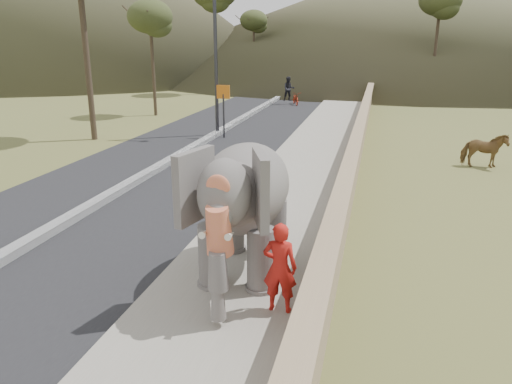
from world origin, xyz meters
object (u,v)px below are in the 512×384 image
Objects in this scene: elephant_and_man at (246,206)px; motorcyclist at (292,94)px; lamppost at (222,27)px; cow at (484,150)px.

elephant_and_man is 1.94× the size of motorcyclist.
motorcyclist is (1.23, 11.75, -4.12)m from lamppost.
motorcyclist reaches higher than cow.
lamppost is 2.19× the size of elephant_and_man.
cow is 0.78× the size of motorcyclist.
elephant_and_man is at bearing 148.72° from cow.
elephant_and_man is at bearing -70.96° from lamppost.
lamppost is 14.84m from elephant_and_man.
motorcyclist is (-3.48, 25.40, -0.68)m from elephant_and_man.
elephant_and_man is at bearing -82.20° from motorcyclist.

